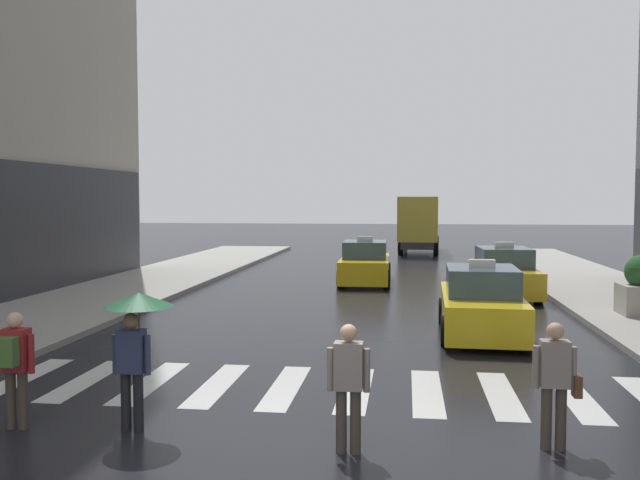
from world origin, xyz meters
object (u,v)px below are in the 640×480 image
at_px(pedestrian_plain_coat, 348,380).
at_px(box_truck, 419,222).
at_px(pedestrian_with_handbag, 555,378).
at_px(pedestrian_with_umbrella, 136,323).
at_px(pedestrian_with_backpack, 14,361).
at_px(taxi_lead, 481,304).
at_px(taxi_third, 365,264).
at_px(taxi_second, 503,274).

bearing_deg(pedestrian_plain_coat, box_truck, 87.38).
xyz_separation_m(box_truck, pedestrian_with_handbag, (1.14, -31.80, -0.92)).
bearing_deg(box_truck, pedestrian_plain_coat, -92.62).
distance_m(pedestrian_with_handbag, pedestrian_plain_coat, 2.66).
relative_size(pedestrian_with_umbrella, pedestrian_with_backpack, 1.18).
bearing_deg(taxi_lead, pedestrian_plain_coat, -107.49).
xyz_separation_m(taxi_third, pedestrian_with_backpack, (-3.84, -17.17, 0.25)).
relative_size(taxi_third, pedestrian_with_handbag, 2.77).
bearing_deg(taxi_third, taxi_lead, -70.81).
height_order(taxi_second, pedestrian_plain_coat, taxi_second).
relative_size(taxi_lead, taxi_third, 1.00).
height_order(taxi_lead, taxi_third, same).
bearing_deg(pedestrian_with_handbag, taxi_third, 101.51).
relative_size(taxi_lead, taxi_second, 1.00).
relative_size(box_truck, pedestrian_with_umbrella, 3.93).
height_order(box_truck, pedestrian_plain_coat, box_truck).
bearing_deg(pedestrian_with_umbrella, box_truck, 82.03).
relative_size(pedestrian_with_backpack, pedestrian_plain_coat, 1.00).
relative_size(taxi_second, pedestrian_with_backpack, 2.79).
relative_size(pedestrian_with_umbrella, pedestrian_plain_coat, 1.18).
xyz_separation_m(taxi_third, box_truck, (2.32, 14.79, 1.13)).
distance_m(taxi_lead, pedestrian_with_backpack, 10.45).
height_order(taxi_second, pedestrian_with_handbag, taxi_second).
distance_m(taxi_third, pedestrian_with_umbrella, 17.16).
bearing_deg(taxi_second, taxi_lead, -102.05).
bearing_deg(pedestrian_with_backpack, box_truck, 79.09).
bearing_deg(taxi_lead, taxi_third, 109.19).
relative_size(taxi_second, box_truck, 0.60).
distance_m(taxi_second, pedestrian_with_umbrella, 15.74).
xyz_separation_m(box_truck, pedestrian_with_backpack, (-6.16, -31.97, -0.88)).
bearing_deg(taxi_second, pedestrian_with_umbrella, -116.00).
relative_size(pedestrian_with_backpack, pedestrian_with_handbag, 1.00).
relative_size(taxi_second, pedestrian_with_handbag, 2.79).
bearing_deg(pedestrian_with_umbrella, taxi_third, 82.86).
height_order(box_truck, pedestrian_with_umbrella, box_truck).
height_order(box_truck, pedestrian_with_handbag, box_truck).
bearing_deg(pedestrian_plain_coat, taxi_second, 74.97).
distance_m(pedestrian_with_backpack, pedestrian_with_handbag, 7.30).
bearing_deg(pedestrian_with_backpack, taxi_third, 77.40).
bearing_deg(pedestrian_with_backpack, pedestrian_plain_coat, -3.47).
relative_size(taxi_lead, pedestrian_plain_coat, 2.78).
distance_m(taxi_third, pedestrian_with_handbag, 17.36).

